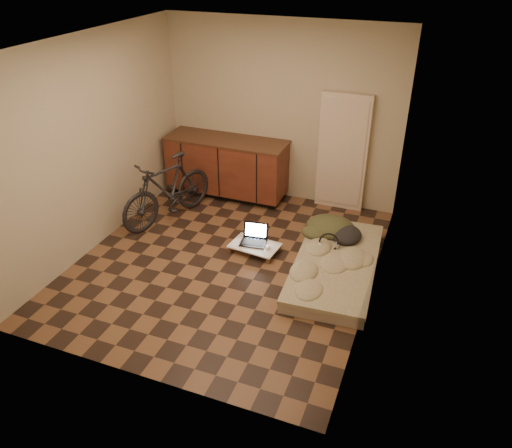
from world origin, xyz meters
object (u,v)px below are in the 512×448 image
at_px(futon, 336,265).
at_px(lap_desk, 255,246).
at_px(laptop, 254,238).
at_px(bicycle, 167,186).

height_order(futon, lap_desk, futon).
height_order(lap_desk, laptop, laptop).
relative_size(futon, laptop, 5.60).
xyz_separation_m(bicycle, futon, (2.50, -0.41, -0.43)).
bearing_deg(laptop, bicycle, 161.06).
relative_size(bicycle, futon, 0.80).
relative_size(bicycle, lap_desk, 2.45).
distance_m(lap_desk, laptop, 0.10).
distance_m(bicycle, futon, 2.57).
bearing_deg(futon, bicycle, 167.17).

